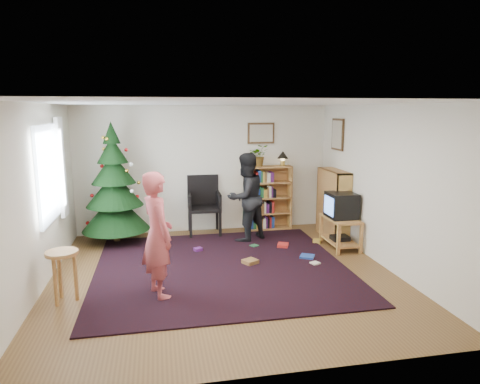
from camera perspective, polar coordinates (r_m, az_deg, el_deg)
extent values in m
plane|color=brown|center=(6.46, -2.12, -10.97)|extent=(5.00, 5.00, 0.00)
plane|color=white|center=(6.00, -2.29, 11.78)|extent=(5.00, 5.00, 0.00)
cube|color=silver|center=(8.56, -4.78, 3.07)|extent=(5.00, 0.02, 2.50)
cube|color=silver|center=(3.73, 3.75, -7.13)|extent=(5.00, 0.02, 2.50)
cube|color=silver|center=(6.25, -25.50, -0.84)|extent=(0.02, 5.00, 2.50)
cube|color=silver|center=(6.94, 18.66, 0.72)|extent=(0.02, 5.00, 2.50)
cube|color=black|center=(6.74, -2.52, -9.96)|extent=(3.80, 3.60, 0.02)
cube|color=silver|center=(6.77, -24.19, 2.25)|extent=(0.04, 1.20, 1.40)
cube|color=white|center=(7.44, -22.70, 3.05)|extent=(0.06, 0.35, 1.60)
cube|color=#4C3319|center=(8.67, 2.82, 7.84)|extent=(0.55, 0.03, 0.42)
cube|color=beige|center=(8.67, 2.82, 7.84)|extent=(0.47, 0.01, 0.34)
cube|color=#4C3319|center=(8.41, 12.90, 7.49)|extent=(0.03, 0.50, 0.60)
cube|color=beige|center=(8.41, 12.90, 7.49)|extent=(0.01, 0.42, 0.52)
cylinder|color=#3F2816|center=(8.29, -16.09, -5.59)|extent=(0.12, 0.12, 0.24)
cone|color=black|center=(8.17, -16.26, -2.48)|extent=(1.22, 1.22, 0.69)
cone|color=black|center=(8.09, -16.41, 0.37)|extent=(1.02, 1.02, 0.61)
cone|color=black|center=(8.03, -16.56, 3.02)|extent=(0.79, 0.79, 0.54)
cone|color=black|center=(8.00, -16.69, 5.43)|extent=(0.55, 0.55, 0.47)
cone|color=black|center=(7.98, -16.81, 7.61)|extent=(0.31, 0.31, 0.39)
cube|color=#C29345|center=(8.73, 3.74, -0.75)|extent=(0.95, 0.30, 1.30)
cube|color=#C29345|center=(8.63, 3.79, 3.38)|extent=(0.95, 0.30, 0.03)
cube|color=#C29345|center=(8.32, 12.31, -1.57)|extent=(0.30, 0.95, 1.30)
cube|color=#C29345|center=(8.21, 12.48, 2.77)|extent=(0.30, 0.95, 0.03)
cube|color=#C29345|center=(7.73, 13.29, -3.46)|extent=(0.47, 0.84, 0.04)
cube|color=#C29345|center=(7.38, 12.99, -6.34)|extent=(0.05, 0.05, 0.51)
cube|color=#C29345|center=(7.55, 15.84, -6.09)|extent=(0.05, 0.05, 0.51)
cube|color=#C29345|center=(8.07, 10.75, -4.77)|extent=(0.05, 0.05, 0.51)
cube|color=#C29345|center=(8.23, 13.40, -4.58)|extent=(0.05, 0.05, 0.51)
cube|color=#C29345|center=(7.84, 13.16, -6.36)|extent=(0.43, 0.80, 0.03)
cube|color=black|center=(7.83, 13.18, -5.98)|extent=(0.30, 0.25, 0.08)
cube|color=black|center=(7.68, 13.37, -1.72)|extent=(0.46, 0.50, 0.44)
cube|color=#507EDB|center=(7.59, 11.76, -1.81)|extent=(0.01, 0.39, 0.32)
cube|color=black|center=(8.39, -4.79, -2.22)|extent=(0.64, 0.64, 0.05)
cube|color=black|center=(8.61, -5.03, 0.26)|extent=(0.62, 0.07, 0.62)
cube|color=black|center=(8.16, -6.52, -4.49)|extent=(0.05, 0.05, 0.51)
cube|color=black|center=(8.22, -2.59, -4.31)|extent=(0.05, 0.05, 0.51)
cube|color=black|center=(8.70, -6.81, -3.52)|extent=(0.05, 0.05, 0.51)
cube|color=black|center=(8.76, -3.13, -3.37)|extent=(0.05, 0.05, 0.51)
cylinder|color=#C29345|center=(5.85, -22.69, -7.50)|extent=(0.40, 0.40, 0.04)
cylinder|color=#C29345|center=(5.93, -21.07, -10.55)|extent=(0.05, 0.05, 0.62)
cylinder|color=#C29345|center=(6.09, -22.90, -10.13)|extent=(0.05, 0.05, 0.62)
cylinder|color=#C29345|center=(5.86, -23.40, -10.99)|extent=(0.05, 0.05, 0.62)
imported|color=#BA4A50|center=(5.61, -10.95, -5.65)|extent=(0.58, 0.70, 1.65)
imported|color=black|center=(7.89, 0.76, -0.71)|extent=(1.00, 0.93, 1.64)
imported|color=gray|center=(8.55, 2.51, 4.90)|extent=(0.42, 0.37, 0.44)
cylinder|color=#A57F33|center=(8.70, 5.71, 3.82)|extent=(0.09, 0.09, 0.09)
sphere|color=#FFD88C|center=(8.69, 5.72, 4.49)|extent=(0.09, 0.09, 0.09)
cone|color=black|center=(8.68, 5.73, 4.97)|extent=(0.22, 0.22, 0.15)
cube|color=#A51E19|center=(7.70, 5.75, -7.08)|extent=(0.20, 0.20, 0.08)
cube|color=navy|center=(7.20, 8.95, -8.44)|extent=(0.20, 0.20, 0.08)
cube|color=#1E592D|center=(7.69, 1.88, -7.05)|extent=(0.20, 0.20, 0.08)
cube|color=gold|center=(8.02, 10.22, -6.46)|extent=(0.20, 0.20, 0.08)
cube|color=brown|center=(6.85, 1.36, -9.31)|extent=(0.20, 0.20, 0.08)
cube|color=beige|center=(6.94, 9.98, -9.23)|extent=(0.20, 0.20, 0.08)
cube|color=#4C1959|center=(7.47, -5.61, -7.64)|extent=(0.20, 0.20, 0.08)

